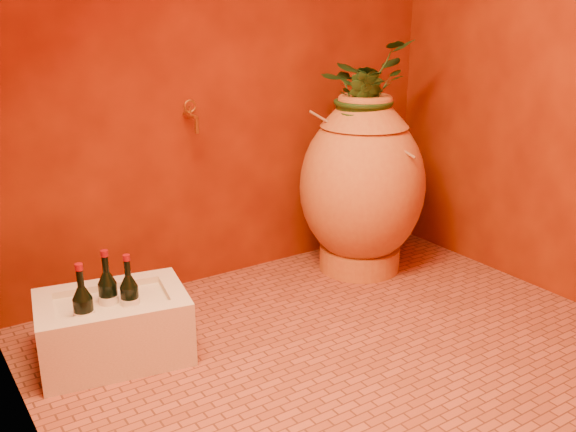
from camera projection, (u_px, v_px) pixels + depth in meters
floor at (343, 348)px, 2.79m from camera, size 2.50×2.50×0.00m
wall_back at (226, 40)px, 3.18m from camera, size 2.50×0.02×2.50m
wall_right at (558, 42)px, 3.04m from camera, size 0.02×2.00×2.50m
amphora at (362, 185)px, 3.47m from camera, size 0.69×0.69×0.97m
stone_basin at (114, 328)px, 2.68m from camera, size 0.67×0.52×0.28m
wine_bottle_a at (84, 314)px, 2.51m from camera, size 0.08×0.08×0.33m
wine_bottle_b at (109, 298)px, 2.64m from camera, size 0.08×0.08×0.33m
wine_bottle_c at (130, 301)px, 2.63m from camera, size 0.08×0.08×0.31m
wall_tap at (191, 115)px, 3.10m from camera, size 0.07×0.14×0.15m
plant_main at (364, 91)px, 3.34m from camera, size 0.59×0.55×0.53m
plant_side at (360, 108)px, 3.27m from camera, size 0.27×0.28×0.39m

